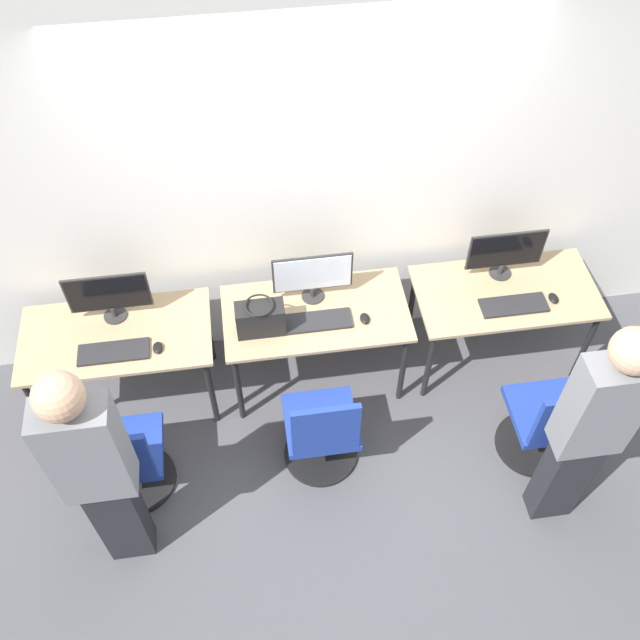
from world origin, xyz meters
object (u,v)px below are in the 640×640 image
object	(u,v)px
keyboard_left	(114,352)
keyboard_center	(318,321)
office_chair_right	(547,425)
person_right	(591,427)
office_chair_center	(322,434)
handbag	(260,318)
person_left	(97,470)
mouse_left	(158,348)
office_chair_left	(127,462)
mouse_right	(553,298)
monitor_center	(313,275)
monitor_right	(506,252)
keyboard_right	(514,305)
mouse_center	(365,318)
monitor_left	(108,295)

from	to	relation	value
keyboard_left	keyboard_center	distance (m)	1.26
office_chair_right	person_right	size ratio (longest dim) A/B	0.50
office_chair_center	handbag	bearing A→B (deg)	116.80
person_left	office_chair_center	world-z (taller)	person_left
mouse_left	keyboard_center	bearing A→B (deg)	4.06
office_chair_left	mouse_right	bearing A→B (deg)	11.97
monitor_center	mouse_right	bearing A→B (deg)	-9.34
monitor_right	keyboard_right	world-z (taller)	monitor_right
office_chair_center	handbag	xyz separation A→B (m)	(-0.30, 0.59, 0.47)
mouse_right	office_chair_center	bearing A→B (deg)	-160.44
office_chair_right	mouse_center	bearing A→B (deg)	145.74
person_left	handbag	bearing A→B (deg)	47.32
mouse_center	mouse_right	distance (m)	1.24
keyboard_left	mouse_right	bearing A→B (deg)	0.56
mouse_center	handbag	xyz separation A→B (m)	(-0.65, 0.01, 0.10)
monitor_left	keyboard_left	bearing A→B (deg)	-90.00
monitor_left	keyboard_center	size ratio (longest dim) A/B	1.18
office_chair_left	office_chair_right	size ratio (longest dim) A/B	1.00
monitor_left	keyboard_left	size ratio (longest dim) A/B	1.18
monitor_right	office_chair_right	bearing A→B (deg)	-85.73
person_right	mouse_right	bearing A→B (deg)	77.04
keyboard_right	office_chair_right	distance (m)	0.78
keyboard_center	monitor_right	world-z (taller)	monitor_right
mouse_center	mouse_right	bearing A→B (deg)	-0.34
office_chair_left	office_chair_center	bearing A→B (deg)	1.08
mouse_right	handbag	bearing A→B (deg)	179.34
monitor_right	keyboard_right	distance (m)	0.35
mouse_left	office_chair_right	bearing A→B (deg)	-15.86
handbag	monitor_center	bearing A→B (deg)	32.90
monitor_center	keyboard_center	distance (m)	0.29
office_chair_left	person_left	xyz separation A→B (m)	(-0.02, -0.37, 0.61)
monitor_left	monitor_right	distance (m)	2.52
monitor_center	keyboard_center	xyz separation A→B (m)	(0.00, -0.22, -0.19)
office_chair_left	monitor_center	size ratio (longest dim) A/B	1.72
keyboard_center	person_right	xyz separation A→B (m)	(1.29, -1.10, 0.24)
monitor_center	handbag	bearing A→B (deg)	-147.10
office_chair_left	office_chair_right	bearing A→B (deg)	-2.49
office_chair_left	monitor_center	bearing A→B (deg)	34.10
monitor_left	person_right	size ratio (longest dim) A/B	0.29
monitor_left	office_chair_left	xyz separation A→B (m)	(0.02, -0.85, -0.55)
mouse_left	office_chair_left	distance (m)	0.71
office_chair_right	handbag	size ratio (longest dim) A/B	2.91
monitor_right	office_chair_right	size ratio (longest dim) A/B	0.58
handbag	office_chair_right	bearing A→B (deg)	-23.12
office_chair_left	office_chair_right	world-z (taller)	same
monitor_right	person_right	distance (m)	1.34
mouse_left	monitor_left	bearing A→B (deg)	131.22
mouse_left	mouse_center	world-z (taller)	same
monitor_left	office_chair_center	bearing A→B (deg)	-34.69
monitor_center	office_chair_right	world-z (taller)	monitor_center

